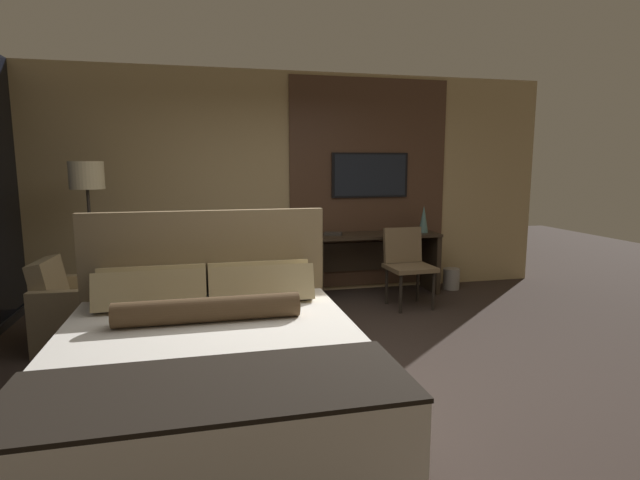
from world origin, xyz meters
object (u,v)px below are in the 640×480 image
Objects in this scene: bed at (211,368)px; desk_chair at (407,259)px; book at (333,234)px; armchair_by_window at (80,314)px; waste_bin at (451,279)px; floor_lamp at (87,188)px; vase_tall at (424,219)px; tv at (370,175)px; desk at (374,253)px.

desk_chair is (2.31, 2.24, 0.19)m from bed.
desk_chair is 0.99m from book.
desk_chair is 3.52m from armchair_by_window.
waste_bin is at bearing 29.66° from desk_chair.
bed is 3.28m from book.
floor_lamp is 2.83m from book.
bed is at bearing -142.74° from armchair_by_window.
desk_chair reaches higher than book.
vase_tall is 0.93m from waste_bin.
tv is at bearing -64.39° from armchair_by_window.
waste_bin is at bearing -13.66° from tv.
desk_chair is at bearing -78.25° from armchair_by_window.
vase_tall is at bearing -71.50° from armchair_by_window.
tv is 3.67× the size of waste_bin.
armchair_by_window is (-3.29, -1.34, -1.23)m from tv.
bed reaches higher than armchair_by_window.
armchair_by_window is 2.92× the size of waste_bin.
bed is 2.09m from armchair_by_window.
floor_lamp is (-3.28, -0.47, 0.90)m from desk.
book is at bearing -179.65° from desk.
floor_lamp is (-3.46, 0.14, 0.86)m from desk_chair.
book is at bearing -64.33° from armchair_by_window.
vase_tall reaches higher than book.
bed is 2.85m from floor_lamp.
bed is at bearing -126.71° from desk.
tv reaches higher than armchair_by_window.
bed is 2.44× the size of desk_chair.
floor_lamp reaches higher than desk.
desk is at bearing 8.21° from floor_lamp.
vase_tall is at bearing -2.90° from book.
tv is 0.61× the size of floor_lamp.
desk is at bearing 0.35° from book.
tv is 1.77m from waste_bin.
vase_tall is (3.92, 0.41, -0.46)m from floor_lamp.
armchair_by_window is (-1.16, 1.73, -0.08)m from bed.
desk is at bearing -90.00° from tv.
floor_lamp reaches higher than bed.
armchair_by_window is at bearing -161.17° from desk.
tv is 0.90m from vase_tall.
desk is 0.78m from vase_tall.
vase_tall reaches higher than desk_chair.
tv is (0.00, 0.22, 1.00)m from desk.
bed is 2.18× the size of tv.
book is (2.73, 1.12, 0.52)m from armchair_by_window.
armchair_by_window is 1.31m from floor_lamp.
desk is 1.15m from waste_bin.
tv is at bearing 90.00° from desk.
waste_bin is at bearing 41.20° from bed.
desk_chair is 2.62× the size of vase_tall.
tv reaches higher than book.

